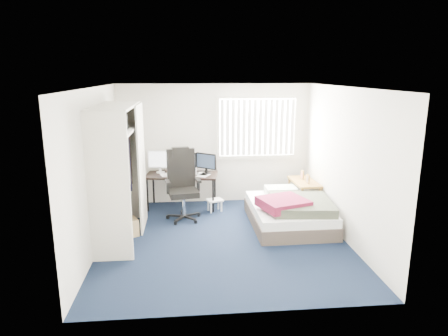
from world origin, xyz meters
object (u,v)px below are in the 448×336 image
nightstand (304,184)px  office_chair (183,192)px  bed (290,211)px  desk (182,172)px

nightstand → office_chair: bearing=-174.6°
office_chair → nightstand: 2.44m
office_chair → bed: bearing=-16.4°
office_chair → desk: bearing=90.9°
office_chair → bed: (1.94, -0.57, -0.26)m
office_chair → nightstand: office_chair is taller
desk → nightstand: desk is taller
desk → bed: bearing=-31.9°
nightstand → bed: bearing=-121.4°
nightstand → bed: (-0.49, -0.80, -0.27)m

